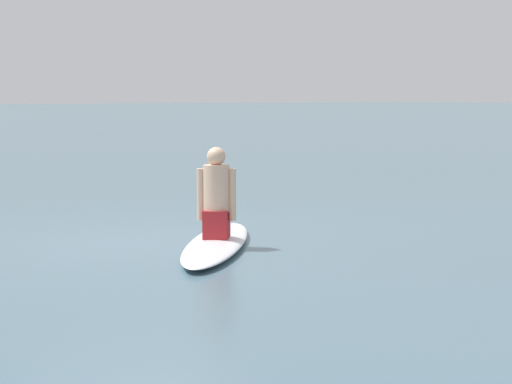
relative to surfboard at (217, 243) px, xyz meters
name	(u,v)px	position (x,y,z in m)	size (l,w,h in m)	color
ground_plane	(136,242)	(-0.97, -0.53, -0.06)	(400.00, 400.00, 0.00)	slate
surfboard	(217,243)	(0.00, 0.00, 0.00)	(3.30, 0.63, 0.13)	white
person_paddler	(216,197)	(0.00, 0.00, 0.54)	(0.45, 0.44, 1.06)	#A51E23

